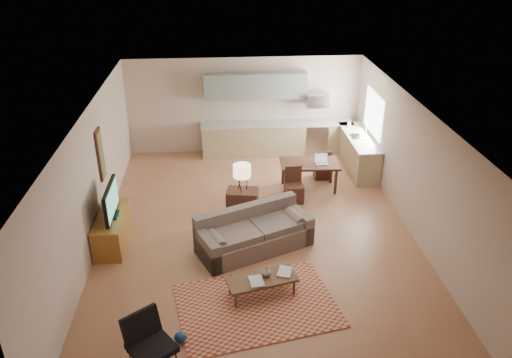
{
  "coord_description": "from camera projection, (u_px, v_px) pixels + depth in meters",
  "views": [
    {
      "loc": [
        -0.72,
        -8.87,
        5.77
      ],
      "look_at": [
        0.0,
        0.3,
        1.15
      ],
      "focal_mm": 35.0,
      "sensor_mm": 36.0,
      "label": 1
    }
  ],
  "objects": [
    {
      "name": "kitchen_counter_back",
      "position": [
        277.0,
        138.0,
        14.12
      ],
      "size": [
        4.26,
        0.64,
        0.92
      ],
      "primitive_type": null,
      "color": "tan",
      "rests_on": "ground"
    },
    {
      "name": "kitchen_microwave",
      "position": [
        317.0,
        100.0,
        13.72
      ],
      "size": [
        0.62,
        0.4,
        0.35
      ],
      "primitive_type": "cube",
      "color": "#A5A8AD",
      "rests_on": "room"
    },
    {
      "name": "triptych",
      "position": [
        241.0,
        92.0,
        13.73
      ],
      "size": [
        1.7,
        0.04,
        0.5
      ],
      "primitive_type": null,
      "color": "#F6E1BB",
      "rests_on": "room"
    },
    {
      "name": "kitchen_counter_right",
      "position": [
        358.0,
        153.0,
        13.21
      ],
      "size": [
        0.64,
        2.26,
        0.92
      ],
      "primitive_type": null,
      "color": "tan",
      "rests_on": "ground"
    },
    {
      "name": "laptop",
      "position": [
        322.0,
        160.0,
        11.94
      ],
      "size": [
        0.3,
        0.23,
        0.23
      ],
      "primitive_type": null,
      "rotation": [
        0.0,
        0.0,
        0.02
      ],
      "color": "#A5A8AD",
      "rests_on": "dining_table"
    },
    {
      "name": "soap_bottle",
      "position": [
        349.0,
        123.0,
        13.63
      ],
      "size": [
        0.11,
        0.11,
        0.19
      ],
      "primitive_type": "imported",
      "rotation": [
        0.0,
        0.0,
        -0.13
      ],
      "color": "#F6E1BB",
      "rests_on": "kitchen_counter_right"
    },
    {
      "name": "console_table",
      "position": [
        242.0,
        206.0,
        10.83
      ],
      "size": [
        0.73,
        0.55,
        0.77
      ],
      "primitive_type": null,
      "rotation": [
        0.0,
        0.0,
        -0.17
      ],
      "color": "#361C14",
      "rests_on": "floor"
    },
    {
      "name": "dining_chair_near",
      "position": [
        294.0,
        185.0,
        11.63
      ],
      "size": [
        0.42,
        0.44,
        0.84
      ],
      "primitive_type": null,
      "rotation": [
        0.0,
        0.0,
        0.06
      ],
      "color": "#361C14",
      "rests_on": "floor"
    },
    {
      "name": "wall_art_left",
      "position": [
        101.0,
        154.0,
        10.42
      ],
      "size": [
        0.06,
        0.42,
        1.1
      ],
      "primitive_type": null,
      "color": "olive",
      "rests_on": "room"
    },
    {
      "name": "vase",
      "position": [
        266.0,
        272.0,
        8.65
      ],
      "size": [
        0.18,
        0.18,
        0.17
      ],
      "primitive_type": "imported",
      "rotation": [
        0.0,
        0.0,
        -0.04
      ],
      "color": "black",
      "rests_on": "coffee_table"
    },
    {
      "name": "upper_cabinets",
      "position": [
        255.0,
        86.0,
        13.54
      ],
      "size": [
        2.8,
        0.34,
        0.7
      ],
      "primitive_type": "cube",
      "color": "slate",
      "rests_on": "room"
    },
    {
      "name": "rug",
      "position": [
        257.0,
        305.0,
        8.53
      ],
      "size": [
        2.96,
        2.32,
        0.02
      ],
      "primitive_type": "cube",
      "rotation": [
        0.0,
        0.0,
        0.2
      ],
      "color": "#9C3429",
      "rests_on": "floor"
    },
    {
      "name": "coffee_table",
      "position": [
        262.0,
        287.0,
        8.7
      ],
      "size": [
        1.3,
        0.78,
        0.37
      ],
      "primitive_type": null,
      "rotation": [
        0.0,
        0.0,
        0.26
      ],
      "color": "#462E1A",
      "rests_on": "floor"
    },
    {
      "name": "room",
      "position": [
        257.0,
        177.0,
        9.93
      ],
      "size": [
        9.0,
        9.0,
        9.0
      ],
      "color": "#986242",
      "rests_on": "ground"
    },
    {
      "name": "kitchen_range",
      "position": [
        315.0,
        138.0,
        14.2
      ],
      "size": [
        0.62,
        0.62,
        0.9
      ],
      "primitive_type": "cube",
      "color": "#A5A8AD",
      "rests_on": "ground"
    },
    {
      "name": "dining_chair_far",
      "position": [
        322.0,
        164.0,
        12.75
      ],
      "size": [
        0.38,
        0.4,
        0.8
      ],
      "primitive_type": null,
      "rotation": [
        0.0,
        0.0,
        3.15
      ],
      "color": "#361C14",
      "rests_on": "floor"
    },
    {
      "name": "window_right",
      "position": [
        374.0,
        113.0,
        12.74
      ],
      "size": [
        0.02,
        1.4,
        1.05
      ],
      "primitive_type": "cube",
      "color": "white",
      "rests_on": "room"
    },
    {
      "name": "book_b",
      "position": [
        278.0,
        271.0,
        8.79
      ],
      "size": [
        0.43,
        0.47,
        0.02
      ],
      "primitive_type": "imported",
      "rotation": [
        0.0,
        0.0,
        -0.32
      ],
      "color": "navy",
      "rests_on": "coffee_table"
    },
    {
      "name": "sofa",
      "position": [
        255.0,
        231.0,
        9.88
      ],
      "size": [
        2.57,
        1.89,
        0.82
      ],
      "primitive_type": null,
      "rotation": [
        0.0,
        0.0,
        0.41
      ],
      "color": "#65564E",
      "rests_on": "floor"
    },
    {
      "name": "book_a",
      "position": [
        250.0,
        282.0,
        8.5
      ],
      "size": [
        0.31,
        0.37,
        0.03
      ],
      "primitive_type": "imported",
      "rotation": [
        0.0,
        0.0,
        0.13
      ],
      "color": "#9B3120",
      "rests_on": "coffee_table"
    },
    {
      "name": "table_lamp",
      "position": [
        242.0,
        177.0,
        10.51
      ],
      "size": [
        0.43,
        0.43,
        0.62
      ],
      "primitive_type": null,
      "rotation": [
        0.0,
        0.0,
        -0.15
      ],
      "color": "beige",
      "rests_on": "console_table"
    },
    {
      "name": "tv_credenza",
      "position": [
        112.0,
        230.0,
        10.08
      ],
      "size": [
        0.55,
        1.43,
        0.66
      ],
      "primitive_type": null,
      "color": "brown",
      "rests_on": "floor"
    },
    {
      "name": "armchair",
      "position": [
        151.0,
        344.0,
        7.23
      ],
      "size": [
        0.96,
        0.96,
        0.78
      ],
      "primitive_type": null,
      "rotation": [
        0.0,
        0.0,
        0.64
      ],
      "color": "black",
      "rests_on": "floor"
    },
    {
      "name": "dining_table",
      "position": [
        309.0,
        176.0,
        12.21
      ],
      "size": [
        1.44,
        0.86,
        0.71
      ],
      "primitive_type": null,
      "rotation": [
        0.0,
        0.0,
        -0.04
      ],
      "color": "#361C14",
      "rests_on": "floor"
    },
    {
      "name": "tv",
      "position": [
        111.0,
        201.0,
        9.79
      ],
      "size": [
        0.11,
        1.1,
        0.66
      ],
      "primitive_type": null,
      "color": "black",
      "rests_on": "tv_credenza"
    }
  ]
}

